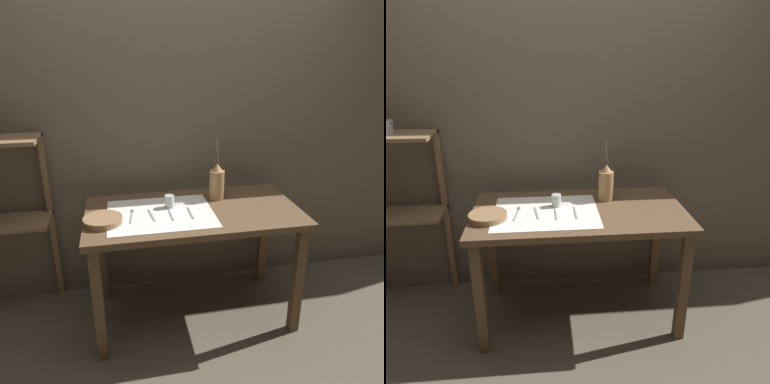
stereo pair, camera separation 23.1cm
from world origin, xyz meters
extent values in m
plane|color=brown|center=(0.00, 0.00, 0.00)|extent=(12.00, 12.00, 0.00)
cube|color=brown|center=(0.00, 0.47, 1.20)|extent=(7.00, 0.06, 2.40)
cube|color=brown|center=(0.00, 0.00, 0.77)|extent=(1.34, 0.71, 0.04)
cube|color=brown|center=(-0.61, -0.30, 0.37)|extent=(0.06, 0.06, 0.75)
cube|color=brown|center=(0.61, -0.30, 0.37)|extent=(0.06, 0.06, 0.75)
cube|color=brown|center=(-0.61, 0.30, 0.37)|extent=(0.06, 0.06, 0.75)
cube|color=brown|center=(0.61, 0.30, 0.37)|extent=(0.06, 0.06, 0.75)
cube|color=brown|center=(-1.20, 0.27, 0.68)|extent=(0.59, 0.29, 0.02)
cube|color=brown|center=(-0.93, 0.40, 0.62)|extent=(0.04, 0.04, 1.24)
cube|color=white|center=(-0.21, -0.02, 0.79)|extent=(0.65, 0.52, 0.00)
cylinder|color=#A87F4C|center=(0.19, 0.16, 0.89)|extent=(0.10, 0.10, 0.20)
cone|color=#A87F4C|center=(0.19, 0.16, 1.01)|extent=(0.07, 0.07, 0.05)
cylinder|color=brown|center=(0.19, 0.14, 1.12)|extent=(0.03, 0.00, 0.17)
cylinder|color=brown|center=(0.19, 0.15, 1.11)|extent=(0.02, 0.03, 0.15)
cylinder|color=brown|center=(0.18, 0.15, 1.11)|extent=(0.02, 0.01, 0.16)
cylinder|color=#8E6B47|center=(-0.55, -0.09, 0.81)|extent=(0.23, 0.23, 0.04)
cylinder|color=#B7C1BC|center=(-0.14, 0.06, 0.83)|extent=(0.06, 0.06, 0.08)
cube|color=#939399|center=(-0.39, -0.05, 0.79)|extent=(0.04, 0.18, 0.00)
sphere|color=#939399|center=(-0.38, 0.04, 0.80)|extent=(0.02, 0.02, 0.02)
cube|color=#939399|center=(-0.27, -0.04, 0.79)|extent=(0.03, 0.18, 0.00)
cube|color=#939399|center=(-0.15, -0.05, 0.79)|extent=(0.01, 0.18, 0.00)
cube|color=#939399|center=(-0.03, -0.06, 0.79)|extent=(0.01, 0.18, 0.00)
camera|label=1|loc=(-0.44, -2.12, 1.74)|focal=35.00mm
camera|label=2|loc=(-0.21, -2.15, 1.74)|focal=35.00mm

